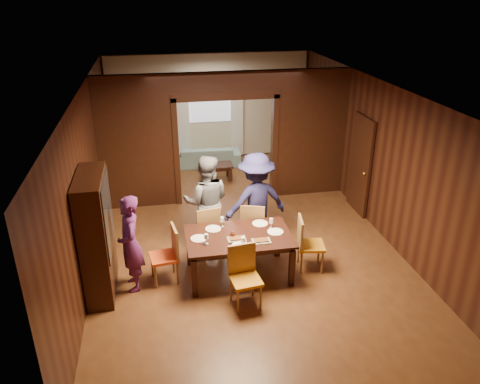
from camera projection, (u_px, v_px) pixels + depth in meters
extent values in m
plane|color=#552D17|center=(239.00, 231.00, 9.41)|extent=(9.00, 9.00, 0.00)
cube|color=silver|center=(239.00, 87.00, 8.22)|extent=(5.50, 9.00, 0.02)
cube|color=black|center=(209.00, 107.00, 12.85)|extent=(5.50, 0.02, 2.90)
cube|color=black|center=(88.00, 174.00, 8.35)|extent=(0.02, 9.00, 2.90)
cube|color=black|center=(375.00, 155.00, 9.28)|extent=(0.02, 9.00, 2.90)
cube|color=black|center=(138.00, 155.00, 10.03)|extent=(1.65, 0.15, 2.40)
cube|color=black|center=(309.00, 144.00, 10.68)|extent=(1.65, 0.15, 2.40)
cube|color=black|center=(225.00, 83.00, 9.76)|extent=(5.50, 0.15, 0.50)
cube|color=beige|center=(209.00, 107.00, 12.82)|extent=(5.40, 0.04, 2.85)
imported|color=#541D56|center=(130.00, 244.00, 7.38)|extent=(0.47, 0.64, 1.62)
imported|color=slate|center=(207.00, 202.00, 8.57)|extent=(0.96, 0.80, 1.80)
imported|color=#1E1D48|center=(256.00, 201.00, 8.54)|extent=(1.31, 0.91, 1.85)
imported|color=#7FA6A7|center=(207.00, 156.00, 12.72)|extent=(1.86, 0.82, 0.53)
imported|color=black|center=(244.00, 230.00, 7.80)|extent=(0.36, 0.36, 0.09)
cube|color=black|center=(239.00, 255.00, 7.88)|extent=(1.75, 1.09, 0.76)
cube|color=black|center=(217.00, 172.00, 11.81)|extent=(0.80, 0.50, 0.40)
cube|color=black|center=(97.00, 236.00, 7.23)|extent=(0.40, 1.20, 2.00)
cube|color=black|center=(360.00, 165.00, 9.88)|extent=(0.06, 0.90, 2.10)
cube|color=silver|center=(209.00, 98.00, 12.69)|extent=(1.20, 0.03, 1.30)
cube|color=white|center=(183.00, 116.00, 12.72)|extent=(0.35, 0.06, 2.40)
cube|color=white|center=(237.00, 114.00, 12.97)|extent=(0.35, 0.06, 2.40)
cylinder|color=silver|center=(199.00, 238.00, 7.62)|extent=(0.27, 0.27, 0.01)
cylinder|color=silver|center=(213.00, 229.00, 7.92)|extent=(0.27, 0.27, 0.01)
cylinder|color=white|center=(260.00, 223.00, 8.09)|extent=(0.27, 0.27, 0.01)
cylinder|color=white|center=(275.00, 232.00, 7.82)|extent=(0.27, 0.27, 0.01)
cylinder|color=white|center=(240.00, 245.00, 7.42)|extent=(0.27, 0.27, 0.01)
cube|color=slate|center=(237.00, 239.00, 7.59)|extent=(0.30, 0.20, 0.04)
cube|color=gray|center=(261.00, 241.00, 7.53)|extent=(0.30, 0.20, 0.04)
cylinder|color=silver|center=(243.00, 241.00, 7.41)|extent=(0.07, 0.07, 0.14)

